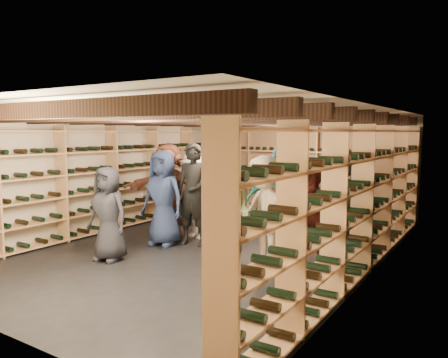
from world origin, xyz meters
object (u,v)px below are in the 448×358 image
person_7 (224,198)px  person_6 (163,198)px  crate_stack_left (236,213)px  person_12 (340,206)px  person_0 (108,214)px  person_9 (196,194)px  person_8 (313,216)px  person_1 (194,194)px  crate_stack_right (283,212)px  person_2 (227,216)px  person_5 (168,190)px  person_4 (278,203)px  person_3 (265,214)px  crate_loose (243,227)px

person_7 → person_6: bearing=-129.3°
crate_stack_left → person_12: size_ratio=0.30×
person_0 → person_9: 1.98m
person_8 → person_9: 2.67m
person_1 → person_0: bearing=-126.0°
crate_stack_right → person_2: 3.77m
crate_stack_right → person_5: (-1.35, -2.37, 0.66)m
person_6 → person_8: 2.79m
person_6 → person_4: bearing=5.6°
person_4 → person_0: bearing=-166.7°
crate_stack_left → person_5: bearing=-104.8°
person_2 → person_8: size_ratio=1.07×
person_9 → person_12: person_12 is taller
crate_stack_left → crate_stack_right: size_ratio=0.90×
person_3 → person_9: person_9 is taller
person_8 → person_3: bearing=-141.0°
person_2 → person_7: size_ratio=1.02×
person_4 → person_9: bearing=146.4°
crate_stack_right → person_8: (1.73, -2.70, 0.54)m
crate_stack_right → person_7: person_7 is taller
crate_stack_right → person_8: size_ratio=0.37×
person_8 → person_12: size_ratio=0.89×
crate_stack_left → person_3: 3.38m
person_6 → person_12: size_ratio=0.96×
crate_stack_right → person_0: bearing=-105.9°
person_8 → person_12: bearing=60.7°
person_0 → person_2: 2.01m
crate_loose → person_4: bearing=-43.0°
crate_stack_left → person_12: person_12 is taller
person_7 → person_3: bearing=-23.9°
person_0 → person_12: 3.63m
crate_stack_right → person_6: (-1.05, -2.84, 0.60)m
person_0 → person_5: (-0.19, 1.68, 0.17)m
person_1 → person_7: bearing=29.2°
crate_loose → person_7: 1.31m
person_6 → person_2: bearing=-27.6°
crate_stack_right → person_3: 3.46m
person_0 → person_2: person_2 is taller
crate_stack_left → person_2: size_ratio=0.31×
person_9 → person_12: 2.85m
person_1 → person_8: person_1 is taller
crate_stack_left → person_0: (-0.28, -3.47, 0.50)m
person_3 → person_4: 0.74m
person_8 → person_7: bearing=161.4°
person_0 → person_6: 1.22m
crate_stack_right → person_6: bearing=-110.3°
crate_stack_left → person_6: person_6 is taller
person_0 → person_12: size_ratio=0.84×
crate_stack_left → person_9: bearing=-89.8°
person_7 → person_8: 1.99m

